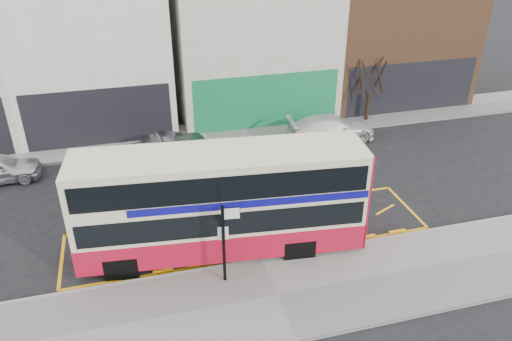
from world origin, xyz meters
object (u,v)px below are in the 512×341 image
object	(u,v)px
street_tree_right	(372,67)
car_white	(331,128)
car_grey	(172,146)
bus_stop_post	(225,237)
double_decker_bus	(222,201)

from	to	relation	value
street_tree_right	car_white	bearing A→B (deg)	-149.04
car_grey	bus_stop_post	bearing A→B (deg)	170.51
bus_stop_post	car_white	world-z (taller)	bus_stop_post
double_decker_bus	street_tree_right	bearing A→B (deg)	48.75
double_decker_bus	car_grey	size ratio (longest dim) A/B	2.78
double_decker_bus	bus_stop_post	world-z (taller)	double_decker_bus
street_tree_right	car_grey	bearing A→B (deg)	-172.05
car_grey	street_tree_right	distance (m)	11.95
car_grey	street_tree_right	size ratio (longest dim) A/B	0.78
bus_stop_post	street_tree_right	distance (m)	15.99
car_white	street_tree_right	world-z (taller)	street_tree_right
car_white	street_tree_right	bearing A→B (deg)	-57.32
double_decker_bus	car_grey	distance (m)	8.40
double_decker_bus	car_white	xyz separation A→B (m)	(7.60, 8.01, -1.44)
double_decker_bus	bus_stop_post	distance (m)	1.85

